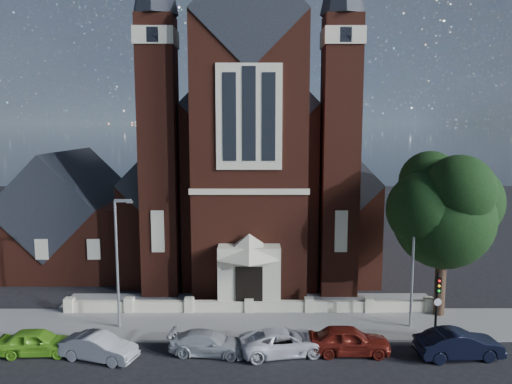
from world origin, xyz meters
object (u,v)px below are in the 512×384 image
church (251,169)px  car_silver_b (209,343)px  car_navy (459,344)px  car_dark_red (349,340)px  car_silver_a (99,347)px  car_white_suv (284,342)px  car_lime_van (37,342)px  traffic_signal (437,297)px  street_lamp_right (415,256)px  street_lamp_left (118,256)px  parish_hall (70,221)px  street_tree (447,213)px

church → car_silver_b: (-2.16, -22.38, -7.56)m
car_navy → car_dark_red: bearing=79.7°
car_silver_a → car_white_suv: size_ratio=0.86×
car_silver_a → car_dark_red: (13.54, 0.67, 0.08)m
car_lime_van → traffic_signal: bearing=-87.9°
car_white_suv → car_dark_red: (3.58, 0.00, 0.09)m
street_lamp_right → car_silver_b: 13.33m
car_lime_van → car_silver_b: size_ratio=0.95×
car_silver_b → street_lamp_left: bearing=66.2°
church → parish_hall: (-16.00, -4.94, -4.17)m
street_lamp_left → car_silver_b: size_ratio=1.87×
car_silver_b → street_lamp_right: bearing=-67.2°
church → car_white_suv: size_ratio=7.15×
parish_hall → car_silver_a: (8.02, -18.08, -3.32)m
car_silver_a → street_lamp_right: bearing=-60.8°
car_lime_van → car_silver_b: 9.41m
church → car_silver_a: (-7.98, -23.03, -7.50)m
street_tree → street_lamp_right: street_tree is taller
car_lime_van → car_white_suv: bearing=-92.5°
street_lamp_right → church: bearing=118.0°
car_silver_b → car_navy: bearing=-85.0°
car_lime_van → car_silver_a: size_ratio=0.98×
car_silver_a → car_silver_b: size_ratio=0.96×
street_tree → car_dark_red: bearing=-144.0°
car_navy → car_silver_b: bearing=82.8°
street_lamp_left → car_navy: 20.07m
church → street_lamp_right: (10.09, -18.94, -3.59)m
street_lamp_left → street_lamp_right: size_ratio=1.00×
traffic_signal → car_silver_a: (-18.98, -2.51, -1.89)m
car_lime_van → car_silver_a: car_lime_van is taller
street_tree → car_lime_van: street_tree is taller
street_tree → street_lamp_right: size_ratio=1.32×
street_tree → car_white_suv: 13.36m
car_silver_a → car_white_suv: car_silver_a is taller
car_silver_b → car_dark_red: 7.72m
street_lamp_right → car_dark_red: bearing=-143.0°
street_tree → car_dark_red: 10.69m
street_lamp_right → car_white_suv: (-8.12, -3.42, -3.92)m
street_lamp_left → car_white_suv: (9.88, -3.42, -3.92)m
car_navy → traffic_signal: bearing=4.2°
parish_hall → car_white_suv: bearing=-44.1°
car_lime_van → car_navy: (22.96, -0.49, 0.06)m
church → street_lamp_left: 20.84m
street_lamp_left → traffic_signal: bearing=-4.8°
parish_hall → car_silver_b: (13.84, -17.44, -3.38)m
street_lamp_right → car_lime_van: 22.27m
car_silver_a → car_dark_red: bearing=-70.7°
street_lamp_left → car_navy: size_ratio=1.75×
car_silver_a → car_dark_red: car_dark_red is taller
church → car_dark_red: church is taller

